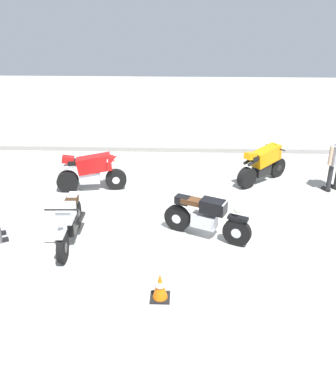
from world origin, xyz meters
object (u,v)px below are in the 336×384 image
at_px(motorcycle_black_cruiser, 206,217).
at_px(motorcycle_orange_sportbike, 264,163).
at_px(traffic_cone, 160,287).
at_px(motorcycle_silver_cruiser, 69,222).
at_px(motorcycle_red_sportbike, 92,171).
at_px(person_in_gray_shirt, 336,161).

xyz_separation_m(motorcycle_black_cruiser, motorcycle_orange_sportbike, (1.83, 3.25, 0.07)).
bearing_deg(traffic_cone, motorcycle_black_cruiser, 67.20).
relative_size(motorcycle_silver_cruiser, motorcycle_red_sportbike, 1.07).
relative_size(motorcycle_orange_sportbike, person_in_gray_shirt, 1.02).
distance_m(motorcycle_red_sportbike, person_in_gray_shirt, 6.81).
bearing_deg(motorcycle_red_sportbike, traffic_cone, -73.12).
distance_m(motorcycle_silver_cruiser, motorcycle_red_sportbike, 2.80).
relative_size(motorcycle_black_cruiser, person_in_gray_shirt, 1.23).
bearing_deg(motorcycle_red_sportbike, motorcycle_black_cruiser, -46.65).
bearing_deg(traffic_cone, motorcycle_silver_cruiser, 138.34).
height_order(motorcycle_black_cruiser, motorcycle_red_sportbike, motorcycle_red_sportbike).
bearing_deg(motorcycle_black_cruiser, motorcycle_orange_sportbike, 85.30).
height_order(person_in_gray_shirt, traffic_cone, person_in_gray_shirt).
bearing_deg(motorcycle_black_cruiser, motorcycle_red_sportbike, 166.11).
bearing_deg(motorcycle_orange_sportbike, motorcycle_red_sportbike, 149.16).
relative_size(motorcycle_red_sportbike, motorcycle_orange_sportbike, 1.21).
relative_size(motorcycle_orange_sportbike, traffic_cone, 3.06).
relative_size(motorcycle_black_cruiser, motorcycle_orange_sportbike, 1.20).
bearing_deg(motorcycle_silver_cruiser, motorcycle_orange_sportbike, 124.05).
bearing_deg(motorcycle_black_cruiser, motorcycle_silver_cruiser, -149.06).
bearing_deg(traffic_cone, person_in_gray_shirt, 46.60).
xyz_separation_m(motorcycle_red_sportbike, traffic_cone, (2.17, -4.66, -0.33)).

